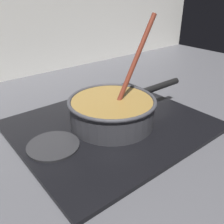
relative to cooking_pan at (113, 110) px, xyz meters
name	(u,v)px	position (x,y,z in m)	size (l,w,h in m)	color
ground	(134,164)	(-0.06, -0.16, -0.08)	(2.40, 1.60, 0.04)	#4C4C51
backsplash_wall	(8,16)	(-0.06, 0.63, 0.22)	(2.40, 0.02, 0.55)	silver
hob_plate	(112,125)	(0.00, 0.00, -0.05)	(0.56, 0.48, 0.01)	black
burner_ring	(112,122)	(0.00, 0.00, -0.04)	(0.19, 0.19, 0.01)	#592D0C
spare_burner	(53,146)	(-0.20, 0.00, -0.04)	(0.14, 0.14, 0.01)	#262628
cooking_pan	(113,110)	(0.00, 0.00, 0.00)	(0.43, 0.26, 0.31)	#38383D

